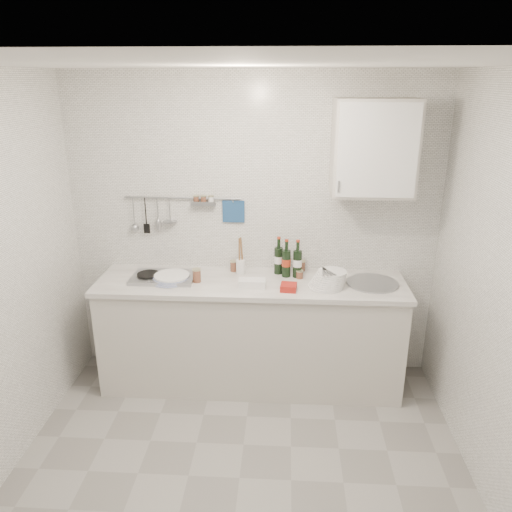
% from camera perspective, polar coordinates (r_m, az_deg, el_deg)
% --- Properties ---
extents(floor, '(3.00, 3.00, 0.00)m').
position_cam_1_polar(floor, '(3.53, -1.90, -24.02)').
color(floor, slate).
rests_on(floor, ground).
extents(ceiling, '(3.00, 3.00, 0.00)m').
position_cam_1_polar(ceiling, '(2.55, -2.58, 21.12)').
color(ceiling, silver).
rests_on(ceiling, back_wall).
extents(back_wall, '(3.00, 0.02, 2.50)m').
position_cam_1_polar(back_wall, '(4.12, -0.31, 2.98)').
color(back_wall, silver).
rests_on(back_wall, floor).
extents(wall_right, '(0.02, 2.80, 2.50)m').
position_cam_1_polar(wall_right, '(3.06, 27.16, -5.43)').
color(wall_right, silver).
rests_on(wall_right, floor).
extents(counter, '(2.44, 0.64, 0.96)m').
position_cam_1_polar(counter, '(4.16, -0.47, -9.07)').
color(counter, beige).
rests_on(counter, floor).
extents(wall_rail, '(0.98, 0.09, 0.34)m').
position_cam_1_polar(wall_rail, '(4.12, -8.69, 5.30)').
color(wall_rail, '#93969B').
rests_on(wall_rail, back_wall).
extents(wall_cabinet, '(0.60, 0.38, 0.70)m').
position_cam_1_polar(wall_cabinet, '(3.84, 13.32, 11.93)').
color(wall_cabinet, beige).
rests_on(wall_cabinet, back_wall).
extents(plate_stack_hob, '(0.31, 0.30, 0.05)m').
position_cam_1_polar(plate_stack_hob, '(4.00, -9.73, -2.48)').
color(plate_stack_hob, '#536ABC').
rests_on(plate_stack_hob, counter).
extents(plate_stack_sink, '(0.29, 0.28, 0.13)m').
position_cam_1_polar(plate_stack_sink, '(3.86, 8.30, -2.66)').
color(plate_stack_sink, white).
rests_on(plate_stack_sink, counter).
extents(wine_bottles, '(0.23, 0.14, 0.31)m').
position_cam_1_polar(wine_bottles, '(4.01, 3.61, -0.17)').
color(wine_bottles, black).
rests_on(wine_bottles, counter).
extents(butter_dish, '(0.21, 0.11, 0.06)m').
position_cam_1_polar(butter_dish, '(3.82, -0.44, -3.14)').
color(butter_dish, white).
rests_on(butter_dish, counter).
extents(strawberry_punnet, '(0.13, 0.13, 0.05)m').
position_cam_1_polar(strawberry_punnet, '(3.78, 3.74, -3.58)').
color(strawberry_punnet, '#B82A14').
rests_on(strawberry_punnet, counter).
extents(utensil_crock, '(0.08, 0.08, 0.31)m').
position_cam_1_polar(utensil_crock, '(4.08, -1.77, -0.99)').
color(utensil_crock, white).
rests_on(utensil_crock, counter).
extents(jar_a, '(0.06, 0.06, 0.09)m').
position_cam_1_polar(jar_a, '(4.13, -2.55, -1.12)').
color(jar_a, brown).
rests_on(jar_a, counter).
extents(jar_b, '(0.07, 0.07, 0.09)m').
position_cam_1_polar(jar_b, '(4.15, 5.22, -1.08)').
color(jar_b, brown).
rests_on(jar_b, counter).
extents(jar_c, '(0.06, 0.06, 0.07)m').
position_cam_1_polar(jar_c, '(4.00, 5.00, -2.08)').
color(jar_c, brown).
rests_on(jar_c, counter).
extents(jar_d, '(0.07, 0.07, 0.11)m').
position_cam_1_polar(jar_d, '(3.94, -6.79, -2.21)').
color(jar_d, brown).
rests_on(jar_d, counter).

